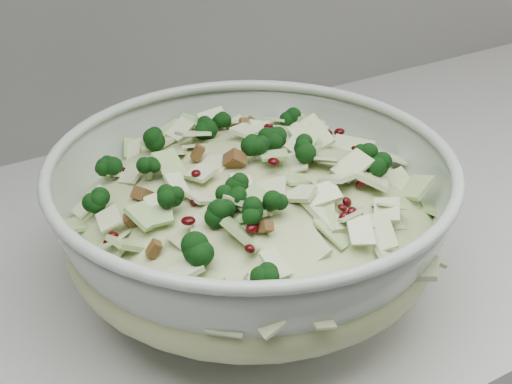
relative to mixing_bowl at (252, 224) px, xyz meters
The scene contains 2 objects.
mixing_bowl is the anchor object (origin of this frame).
salad 0.02m from the mixing_bowl, 116.57° to the left, with size 0.42×0.42×0.14m.
Camera 1 is at (0.44, 1.14, 1.33)m, focal length 50.00 mm.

